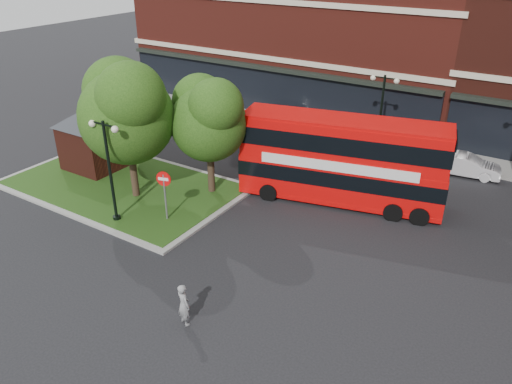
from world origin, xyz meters
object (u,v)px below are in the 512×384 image
Objects in this scene: bus at (342,155)px; woman at (184,304)px; car_white at (466,165)px; car_silver at (276,117)px.

bus is 11.46m from woman.
car_white is (5.51, 18.00, -0.21)m from woman.
bus is 6.32× the size of woman.
bus is 2.79× the size of car_white.
car_silver is at bearing 76.02° from car_white.
car_white is (13.32, -1.50, -0.05)m from car_silver.
woman reaches higher than car_white.
car_silver is (-8.55, 8.19, -1.86)m from bus.
car_white is at bearing -90.39° from car_silver.
bus is 2.67× the size of car_silver.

